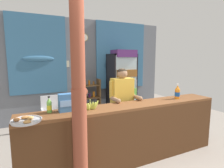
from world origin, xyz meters
TOP-DOWN VIEW (x-y plane):
  - ground_plane at (0.00, 1.26)m, footprint 8.20×8.20m
  - back_wall_curtained at (-0.01, 3.20)m, footprint 4.96×0.22m
  - stall_counter at (-0.13, 0.44)m, footprint 3.43×0.46m
  - timber_post at (-1.06, 0.20)m, footprint 0.21×0.19m
  - drink_fridge at (0.85, 2.61)m, footprint 0.74×0.63m
  - bottle_shelf_rack at (-0.01, 2.85)m, footprint 0.48×0.28m
  - plastic_lawn_chair at (-1.17, 2.43)m, footprint 0.46×0.46m
  - shopkeeper at (-0.03, 0.97)m, footprint 0.52×0.42m
  - soda_bottle_orange_soda at (0.91, 0.54)m, footprint 0.09×0.09m
  - soda_bottle_lime_soda at (-1.37, 0.65)m, footprint 0.07×0.07m
  - snack_box_biscuit at (-1.13, 0.61)m, footprint 0.24×0.12m
  - pastry_tray at (-1.67, 0.38)m, footprint 0.36×0.36m
  - banana_bunch at (-0.81, 0.54)m, footprint 0.27×0.06m

SIDE VIEW (x-z plane):
  - ground_plane at x=0.00m, z-range 0.00..0.00m
  - plastic_lawn_chair at x=-1.17m, z-range 0.06..0.92m
  - stall_counter at x=-0.13m, z-range 0.10..1.09m
  - bottle_shelf_rack at x=-0.01m, z-range 0.02..1.19m
  - shopkeeper at x=-0.03m, z-range 0.21..1.77m
  - pastry_tray at x=-1.67m, z-range 0.98..1.04m
  - banana_bunch at x=-0.81m, z-range 0.97..1.13m
  - drink_fridge at x=0.85m, z-range 0.09..2.08m
  - soda_bottle_lime_soda at x=-1.37m, z-range 0.97..1.21m
  - soda_bottle_orange_soda at x=0.91m, z-range 0.97..1.26m
  - snack_box_biscuit at x=-1.13m, z-range 0.99..1.25m
  - timber_post at x=-1.06m, z-range -0.06..2.70m
  - back_wall_curtained at x=-0.01m, z-range 0.06..2.92m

